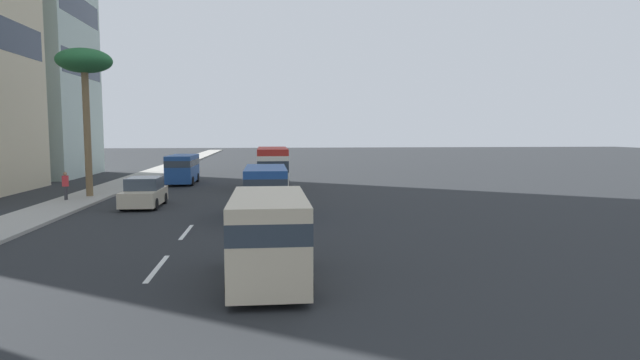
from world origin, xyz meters
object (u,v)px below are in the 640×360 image
Objects in this scene: van_fourth at (266,188)px; minibus_fifth at (273,166)px; van_third at (269,233)px; pedestrian_near_lamp at (65,185)px; car_lead at (144,193)px; van_second at (183,167)px; palm_tree at (84,66)px.

minibus_fifth reaches higher than van_fourth.
minibus_fifth reaches higher than van_third.
van_third is 11.18m from van_fourth.
pedestrian_near_lamp is at bearing 116.20° from minibus_fifth.
pedestrian_near_lamp is at bearing 61.41° from van_fourth.
minibus_fifth is at bearing -157.14° from pedestrian_near_lamp.
car_lead is 0.59× the size of minibus_fifth.
pedestrian_near_lamp is at bearing -26.37° from van_second.
van_third is 0.96× the size of van_fourth.
minibus_fifth is 13.70m from pedestrian_near_lamp.
van_fourth is 15.35m from palm_tree.
palm_tree reaches higher than pedestrian_near_lamp.
van_third is at bearing 179.16° from minibus_fifth.
van_third is 23.67m from minibus_fifth.
van_second is 1.04× the size of van_third.
van_third is at bearing 13.61° from van_second.
minibus_fifth is 4.13× the size of pedestrian_near_lamp.
van_third is 0.73× the size of minibus_fifth.
van_third is 3.00× the size of pedestrian_near_lamp.
van_third is at bearing 120.77° from pedestrian_near_lamp.
car_lead is 0.44× the size of palm_tree.
car_lead is 0.78× the size of van_fourth.
pedestrian_near_lamp is at bearing -115.18° from car_lead.
palm_tree is (4.16, 4.30, 7.41)m from car_lead.
van_fourth is (-4.06, -6.75, 0.63)m from car_lead.
van_fourth is at bearing 177.89° from minibus_fifth.
van_fourth is 12.49m from minibus_fifth.
pedestrian_near_lamp reaches higher than car_lead.
palm_tree reaches higher than van_second.
car_lead is at bearing 58.98° from van_fourth.
palm_tree reaches higher than minibus_fifth.
pedestrian_near_lamp is (-6.04, 12.28, -0.58)m from minibus_fifth.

